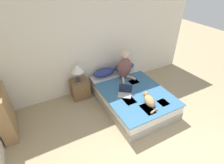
% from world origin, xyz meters
% --- Properties ---
extents(wall_back, '(5.79, 0.05, 2.55)m').
position_xyz_m(wall_back, '(0.00, 3.63, 1.27)').
color(wall_back, silver).
rests_on(wall_back, ground_plane).
extents(bed, '(1.43, 2.06, 0.43)m').
position_xyz_m(bed, '(0.44, 2.53, 0.21)').
color(bed, '#9E998E').
rests_on(bed, ground_plane).
extents(pillow_near, '(0.62, 0.29, 0.21)m').
position_xyz_m(pillow_near, '(0.13, 3.39, 0.53)').
color(pillow_near, navy).
rests_on(pillow_near, bed).
extents(pillow_far, '(0.62, 0.29, 0.21)m').
position_xyz_m(pillow_far, '(0.75, 3.39, 0.53)').
color(pillow_far, navy).
rests_on(pillow_far, bed).
extents(person_sitting, '(0.40, 0.39, 0.76)m').
position_xyz_m(person_sitting, '(0.56, 3.08, 0.76)').
color(person_sitting, brown).
rests_on(person_sitting, bed).
extents(cat_tabby, '(0.29, 0.52, 0.20)m').
position_xyz_m(cat_tabby, '(0.47, 1.92, 0.53)').
color(cat_tabby, tan).
rests_on(cat_tabby, bed).
extents(laptop_open, '(0.39, 0.38, 0.21)m').
position_xyz_m(laptop_open, '(0.19, 2.43, 0.47)').
color(laptop_open, '#B7B7BC').
rests_on(laptop_open, bed).
extents(nightstand, '(0.44, 0.39, 0.50)m').
position_xyz_m(nightstand, '(-0.58, 3.37, 0.25)').
color(nightstand, brown).
rests_on(nightstand, ground_plane).
extents(table_lamp, '(0.30, 0.30, 0.45)m').
position_xyz_m(table_lamp, '(-0.59, 3.37, 0.83)').
color(table_lamp, '#38383D').
rests_on(table_lamp, nightstand).
extents(bookshelf, '(0.24, 0.78, 1.01)m').
position_xyz_m(bookshelf, '(-2.24, 2.93, 0.51)').
color(bookshelf, '#99754C').
rests_on(bookshelf, ground_plane).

